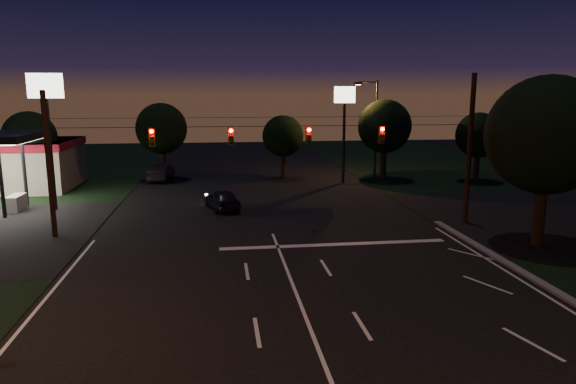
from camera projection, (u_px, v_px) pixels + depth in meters
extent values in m
plane|color=black|center=(322.00, 359.00, 15.37)|extent=(140.00, 140.00, 0.00)
cube|color=black|center=(573.00, 215.00, 33.59)|extent=(20.00, 16.00, 0.02)
cube|color=silver|center=(334.00, 244.00, 26.95)|extent=(12.00, 0.50, 0.01)
cylinder|color=black|center=(465.00, 222.00, 31.55)|extent=(0.30, 0.30, 9.00)
cylinder|color=black|center=(55.00, 237.00, 28.37)|extent=(0.28, 0.28, 8.00)
cylinder|color=black|center=(270.00, 126.00, 28.83)|extent=(24.00, 0.03, 0.03)
cylinder|color=black|center=(270.00, 117.00, 28.73)|extent=(24.00, 0.02, 0.02)
cube|color=#3F3307|center=(152.00, 137.00, 28.07)|extent=(0.32, 0.26, 1.00)
sphere|color=#FF0705|center=(151.00, 131.00, 27.85)|extent=(0.22, 0.22, 0.22)
sphere|color=black|center=(152.00, 138.00, 27.91)|extent=(0.20, 0.20, 0.20)
sphere|color=black|center=(152.00, 144.00, 27.98)|extent=(0.20, 0.20, 0.20)
cube|color=#3F3307|center=(231.00, 136.00, 28.64)|extent=(0.32, 0.26, 1.00)
sphere|color=#FF0705|center=(231.00, 131.00, 28.42)|extent=(0.22, 0.22, 0.22)
sphere|color=black|center=(231.00, 137.00, 28.48)|extent=(0.20, 0.20, 0.20)
sphere|color=black|center=(231.00, 143.00, 28.55)|extent=(0.20, 0.20, 0.20)
cube|color=#3F3307|center=(309.00, 136.00, 29.22)|extent=(0.32, 0.26, 1.00)
sphere|color=#FF0705|center=(309.00, 130.00, 29.00)|extent=(0.22, 0.22, 0.22)
sphere|color=black|center=(309.00, 136.00, 29.07)|extent=(0.20, 0.20, 0.20)
sphere|color=black|center=(309.00, 142.00, 29.13)|extent=(0.20, 0.20, 0.20)
cube|color=#3F3307|center=(381.00, 135.00, 29.79)|extent=(0.32, 0.26, 1.00)
sphere|color=#FF0705|center=(382.00, 129.00, 29.57)|extent=(0.22, 0.22, 0.22)
sphere|color=black|center=(382.00, 135.00, 29.64)|extent=(0.20, 0.20, 0.20)
sphere|color=black|center=(382.00, 141.00, 29.70)|extent=(0.20, 0.20, 0.20)
cube|color=gray|center=(16.00, 203.00, 34.48)|extent=(0.80, 2.00, 1.10)
cylinder|color=black|center=(1.00, 181.00, 32.18)|extent=(0.24, 0.24, 4.80)
cylinder|color=black|center=(24.00, 172.00, 36.08)|extent=(0.24, 0.24, 4.80)
cylinder|color=black|center=(51.00, 155.00, 34.21)|extent=(0.24, 0.24, 7.50)
cube|color=white|center=(45.00, 86.00, 33.35)|extent=(2.20, 0.30, 1.60)
cylinder|color=black|center=(344.00, 143.00, 44.95)|extent=(0.24, 0.24, 7.00)
cube|color=white|center=(345.00, 95.00, 44.16)|extent=(1.80, 0.30, 1.40)
cylinder|color=black|center=(376.00, 130.00, 47.18)|extent=(0.20, 0.20, 9.00)
cylinder|color=black|center=(368.00, 82.00, 46.24)|extent=(1.80, 0.12, 0.12)
cube|color=black|center=(358.00, 83.00, 46.14)|extent=(0.60, 0.35, 0.22)
cube|color=orange|center=(358.00, 85.00, 46.16)|extent=(0.45, 0.25, 0.04)
cylinder|color=black|center=(540.00, 208.00, 26.51)|extent=(0.60, 0.60, 4.00)
sphere|color=black|center=(547.00, 135.00, 25.80)|extent=(6.00, 6.00, 6.00)
sphere|color=black|center=(552.00, 138.00, 26.35)|extent=(4.50, 4.50, 4.50)
sphere|color=black|center=(532.00, 137.00, 26.04)|extent=(4.20, 4.20, 4.20)
cylinder|color=black|center=(33.00, 172.00, 41.89)|extent=(0.49, 0.49, 3.00)
sphere|color=black|center=(30.00, 137.00, 41.35)|extent=(4.20, 4.20, 4.20)
sphere|color=black|center=(37.00, 139.00, 41.74)|extent=(3.15, 3.15, 3.15)
sphere|color=black|center=(25.00, 138.00, 41.52)|extent=(2.94, 2.94, 2.94)
cylinder|color=black|center=(163.00, 162.00, 47.08)|extent=(0.52, 0.52, 3.25)
sphere|color=black|center=(161.00, 128.00, 46.50)|extent=(4.60, 4.60, 4.60)
sphere|color=black|center=(167.00, 130.00, 46.92)|extent=(3.45, 3.45, 3.45)
sphere|color=black|center=(157.00, 130.00, 46.68)|extent=(3.22, 3.22, 3.22)
cylinder|color=black|center=(283.00, 164.00, 47.61)|extent=(0.47, 0.47, 2.75)
sphere|color=black|center=(283.00, 136.00, 47.12)|extent=(3.80, 3.80, 3.80)
sphere|color=black|center=(287.00, 137.00, 47.47)|extent=(2.85, 2.85, 2.85)
sphere|color=black|center=(279.00, 137.00, 47.27)|extent=(2.66, 2.66, 2.66)
cylinder|color=black|center=(383.00, 161.00, 46.80)|extent=(0.53, 0.53, 3.40)
sphere|color=black|center=(385.00, 126.00, 46.19)|extent=(4.80, 4.80, 4.80)
sphere|color=black|center=(388.00, 128.00, 46.64)|extent=(3.60, 3.60, 3.60)
sphere|color=black|center=(379.00, 127.00, 46.38)|extent=(3.36, 3.36, 3.36)
cylinder|color=black|center=(476.00, 166.00, 45.96)|extent=(0.48, 0.48, 2.90)
sphere|color=black|center=(479.00, 135.00, 45.45)|extent=(4.00, 4.00, 4.00)
sphere|color=black|center=(481.00, 136.00, 45.81)|extent=(3.00, 3.00, 3.00)
sphere|color=black|center=(473.00, 136.00, 45.60)|extent=(2.80, 2.80, 2.80)
imported|color=black|center=(222.00, 199.00, 35.00)|extent=(2.69, 4.45, 1.42)
imported|color=black|center=(161.00, 172.00, 46.65)|extent=(2.13, 4.88, 1.56)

